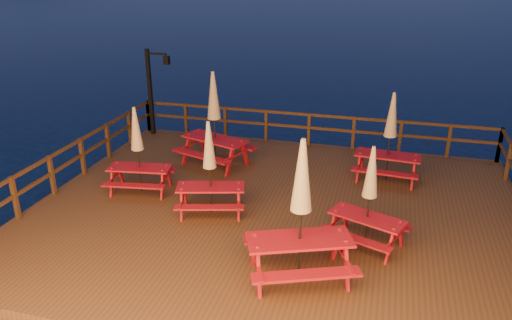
% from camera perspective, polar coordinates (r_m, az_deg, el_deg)
% --- Properties ---
extents(ground, '(500.00, 500.00, 0.00)m').
position_cam_1_polar(ground, '(12.68, 2.21, -7.27)').
color(ground, black).
rests_on(ground, ground).
extents(deck, '(12.00, 10.00, 0.40)m').
position_cam_1_polar(deck, '(12.59, 2.22, -6.48)').
color(deck, '#473017').
rests_on(deck, ground).
extents(deck_piles, '(11.44, 9.44, 1.40)m').
position_cam_1_polar(deck_piles, '(12.83, 2.19, -8.44)').
color(deck_piles, '#382411').
rests_on(deck_piles, ground).
extents(railing, '(11.80, 9.75, 1.10)m').
position_cam_1_polar(railing, '(13.76, 3.97, 0.48)').
color(railing, '#382411').
rests_on(railing, deck).
extents(lamp_post, '(0.85, 0.18, 3.00)m').
position_cam_1_polar(lamp_post, '(17.69, -11.61, 8.47)').
color(lamp_post, black).
rests_on(lamp_post, deck).
extents(picnic_table_0, '(1.82, 1.57, 2.34)m').
position_cam_1_polar(picnic_table_0, '(13.32, -13.38, 1.25)').
color(picnic_table_0, '#9C0E0E').
rests_on(picnic_table_0, deck).
extents(picnic_table_1, '(1.94, 1.74, 2.34)m').
position_cam_1_polar(picnic_table_1, '(11.90, -5.31, -0.76)').
color(picnic_table_1, '#9C0E0E').
rests_on(picnic_table_1, deck).
extents(picnic_table_2, '(1.88, 1.60, 2.53)m').
position_cam_1_polar(picnic_table_2, '(14.12, 15.07, 2.70)').
color(picnic_table_2, '#9C0E0E').
rests_on(picnic_table_2, deck).
extents(picnic_table_3, '(2.49, 2.29, 2.87)m').
position_cam_1_polar(picnic_table_3, '(9.32, 5.14, -5.60)').
color(picnic_table_3, '#9C0E0E').
rests_on(picnic_table_3, deck).
extents(picnic_table_4, '(2.42, 2.21, 2.85)m').
position_cam_1_polar(picnic_table_4, '(14.69, -4.80, 4.83)').
color(picnic_table_4, '#9C0E0E').
rests_on(picnic_table_4, deck).
extents(picnic_table_5, '(1.97, 1.81, 2.29)m').
position_cam_1_polar(picnic_table_5, '(10.75, 12.83, -3.98)').
color(picnic_table_5, '#9C0E0E').
rests_on(picnic_table_5, deck).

